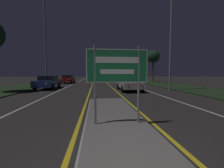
{
  "coord_description": "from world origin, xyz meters",
  "views": [
    {
      "loc": [
        -0.65,
        -2.55,
        1.65
      ],
      "look_at": [
        0.0,
        3.49,
        1.23
      ],
      "focal_mm": 24.0,
      "sensor_mm": 36.0,
      "label": 1
    }
  ],
  "objects": [
    {
      "name": "streetlight_left_near",
      "position": [
        -6.4,
        15.6,
        7.23
      ],
      "size": [
        0.56,
        0.56,
        11.25
      ],
      "color": "gray",
      "rests_on": "ground_plane"
    },
    {
      "name": "highway_sign",
      "position": [
        0.0,
        1.98,
        1.77
      ],
      "size": [
        1.88,
        0.07,
        2.39
      ],
      "color": "gray",
      "rests_on": "median_island"
    },
    {
      "name": "streetlight_right_near",
      "position": [
        6.31,
        10.97,
        6.8
      ],
      "size": [
        0.55,
        0.55,
        10.55
      ],
      "color": "gray",
      "rests_on": "ground_plane"
    },
    {
      "name": "verge_left",
      "position": [
        -9.5,
        20.0,
        0.04
      ],
      "size": [
        5.0,
        100.0,
        0.08
      ],
      "color": "#1E3319",
      "rests_on": "ground_plane"
    },
    {
      "name": "car_receding_0",
      "position": [
        2.52,
        11.39,
        0.71
      ],
      "size": [
        1.96,
        4.26,
        1.31
      ],
      "color": "#B7B7BC",
      "rests_on": "ground_plane"
    },
    {
      "name": "car_approaching_1",
      "position": [
        -5.51,
        23.9,
        0.76
      ],
      "size": [
        1.89,
        4.65,
        1.38
      ],
      "color": "maroon",
      "rests_on": "ground_plane"
    },
    {
      "name": "verge_right",
      "position": [
        9.5,
        20.0,
        0.04
      ],
      "size": [
        5.0,
        100.0,
        0.08
      ],
      "color": "#1E3319",
      "rests_on": "ground_plane"
    },
    {
      "name": "centre_line_yellow_left",
      "position": [
        -1.22,
        25.0,
        0.0
      ],
      "size": [
        0.12,
        70.0,
        0.01
      ],
      "color": "gold",
      "rests_on": "ground_plane"
    },
    {
      "name": "lane_line_white_left",
      "position": [
        -4.2,
        25.0,
        0.0
      ],
      "size": [
        0.12,
        70.0,
        0.01
      ],
      "color": "silver",
      "rests_on": "ground_plane"
    },
    {
      "name": "centre_line_yellow_right",
      "position": [
        1.22,
        25.0,
        0.0
      ],
      "size": [
        0.12,
        70.0,
        0.01
      ],
      "color": "gold",
      "rests_on": "ground_plane"
    },
    {
      "name": "ground_plane",
      "position": [
        0.0,
        0.0,
        0.0
      ],
      "size": [
        160.0,
        160.0,
        0.0
      ],
      "primitive_type": "plane",
      "color": "#282623"
    },
    {
      "name": "car_approaching_0",
      "position": [
        -5.82,
        14.28,
        0.74
      ],
      "size": [
        1.88,
        4.53,
        1.39
      ],
      "color": "navy",
      "rests_on": "ground_plane"
    },
    {
      "name": "edge_line_white_left",
      "position": [
        -7.2,
        25.0,
        0.0
      ],
      "size": [
        0.1,
        70.0,
        0.01
      ],
      "color": "silver",
      "rests_on": "ground_plane"
    },
    {
      "name": "roadside_palm_right",
      "position": [
        9.98,
        24.61,
        4.77
      ],
      "size": [
        2.36,
        2.36,
        5.92
      ],
      "color": "#4C3823",
      "rests_on": "verge_right"
    },
    {
      "name": "median_island",
      "position": [
        0.0,
        1.99,
        0.04
      ],
      "size": [
        2.06,
        9.52,
        0.1
      ],
      "color": "#999993",
      "rests_on": "ground_plane"
    },
    {
      "name": "edge_line_white_right",
      "position": [
        7.2,
        25.0,
        0.0
      ],
      "size": [
        0.1,
        70.0,
        0.01
      ],
      "color": "silver",
      "rests_on": "ground_plane"
    },
    {
      "name": "lane_line_white_right",
      "position": [
        4.2,
        25.0,
        0.0
      ],
      "size": [
        0.12,
        70.0,
        0.01
      ],
      "color": "silver",
      "rests_on": "ground_plane"
    },
    {
      "name": "car_receding_1",
      "position": [
        5.88,
        24.86,
        0.75
      ],
      "size": [
        1.87,
        4.78,
        1.42
      ],
      "color": "maroon",
      "rests_on": "ground_plane"
    }
  ]
}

